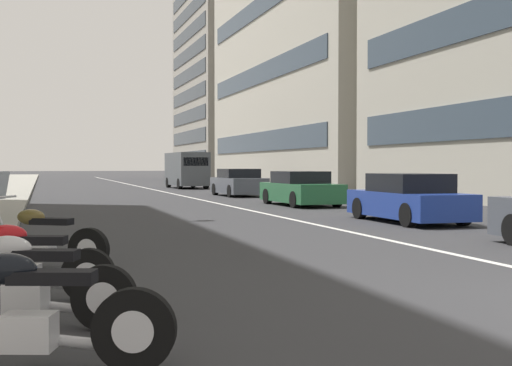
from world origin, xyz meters
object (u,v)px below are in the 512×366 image
object	(u,v)px
motorcycle_nearest_camera	(23,286)
street_lamp_with_banners	(0,47)
motorcycle_mid_row	(24,314)
delivery_van_ahead	(187,169)
motorcycle_by_sign_pole	(39,239)
car_lead_in_lane	(409,199)
car_approaching_light	(301,189)
car_mid_block_traffic	(239,183)
motorcycle_second_in_row	(20,266)

from	to	relation	value
motorcycle_nearest_camera	street_lamp_with_banners	distance (m)	14.95
motorcycle_mid_row	delivery_van_ahead	bearing A→B (deg)	-84.88
delivery_van_ahead	motorcycle_nearest_camera	bearing A→B (deg)	164.32
motorcycle_by_sign_pole	car_lead_in_lane	xyz separation A→B (m)	(5.76, -9.69, 0.19)
car_approaching_light	car_mid_block_traffic	distance (m)	8.63
car_mid_block_traffic	street_lamp_with_banners	distance (m)	16.96
motorcycle_second_in_row	street_lamp_with_banners	bearing A→B (deg)	-68.69
motorcycle_nearest_camera	car_approaching_light	bearing A→B (deg)	-97.64
motorcycle_mid_row	motorcycle_second_in_row	size ratio (longest dim) A/B	1.04
motorcycle_mid_row	street_lamp_with_banners	world-z (taller)	street_lamp_with_banners
car_lead_in_lane	street_lamp_with_banners	size ratio (longest dim) A/B	0.54
motorcycle_mid_row	car_lead_in_lane	bearing A→B (deg)	-112.78
motorcycle_nearest_camera	street_lamp_with_banners	bearing A→B (deg)	-65.16
motorcycle_second_in_row	car_mid_block_traffic	size ratio (longest dim) A/B	0.48
motorcycle_nearest_camera	car_mid_block_traffic	size ratio (longest dim) A/B	0.47
car_lead_in_lane	car_approaching_light	distance (m)	8.22
motorcycle_nearest_camera	car_approaching_light	size ratio (longest dim) A/B	0.45
car_approaching_light	car_mid_block_traffic	bearing A→B (deg)	-1.16
car_lead_in_lane	delivery_van_ahead	world-z (taller)	delivery_van_ahead
motorcycle_mid_row	motorcycle_second_in_row	xyz separation A→B (m)	(2.77, 0.11, -0.03)
car_approaching_light	street_lamp_with_banners	bearing A→B (deg)	107.81
motorcycle_by_sign_pole	delivery_van_ahead	distance (m)	36.44
car_lead_in_lane	delivery_van_ahead	xyz separation A→B (m)	(29.40, 0.15, 0.68)
motorcycle_mid_row	motorcycle_nearest_camera	bearing A→B (deg)	-70.02
car_approaching_light	motorcycle_second_in_row	bearing A→B (deg)	147.73
motorcycle_by_sign_pole	car_lead_in_lane	distance (m)	11.28
motorcycle_nearest_camera	car_approaching_light	distance (m)	20.48
car_lead_in_lane	car_approaching_light	size ratio (longest dim) A/B	0.96
street_lamp_with_banners	motorcycle_by_sign_pole	bearing A→B (deg)	-174.03
car_mid_block_traffic	street_lamp_with_banners	world-z (taller)	street_lamp_with_banners
car_lead_in_lane	car_mid_block_traffic	bearing A→B (deg)	1.06
motorcycle_nearest_camera	car_mid_block_traffic	xyz separation A→B (m)	(26.61, -9.78, 0.25)
motorcycle_mid_row	car_approaching_light	world-z (taller)	motorcycle_mid_row
delivery_van_ahead	car_approaching_light	bearing A→B (deg)	178.62
motorcycle_by_sign_pole	street_lamp_with_banners	distance (m)	11.23
car_approaching_light	delivery_van_ahead	xyz separation A→B (m)	(21.18, 0.16, 0.69)
motorcycle_second_in_row	car_mid_block_traffic	xyz separation A→B (m)	(25.24, -9.85, 0.25)
motorcycle_second_in_row	delivery_van_ahead	xyz separation A→B (m)	(37.78, -9.73, 0.90)
motorcycle_second_in_row	motorcycle_by_sign_pole	bearing A→B (deg)	-76.74
motorcycle_nearest_camera	car_lead_in_lane	bearing A→B (deg)	-114.16
motorcycle_by_sign_pole	street_lamp_with_banners	size ratio (longest dim) A/B	0.24
motorcycle_by_sign_pole	car_lead_in_lane	world-z (taller)	motorcycle_by_sign_pole
motorcycle_second_in_row	motorcycle_by_sign_pole	world-z (taller)	motorcycle_by_sign_pole
motorcycle_nearest_camera	motorcycle_by_sign_pole	distance (m)	3.99
motorcycle_mid_row	motorcycle_nearest_camera	size ratio (longest dim) A/B	1.05
car_lead_in_lane	car_mid_block_traffic	size ratio (longest dim) A/B	1.00
motorcycle_by_sign_pole	motorcycle_mid_row	bearing A→B (deg)	121.38
motorcycle_by_sign_pole	delivery_van_ahead	size ratio (longest dim) A/B	0.37
motorcycle_nearest_camera	motorcycle_mid_row	bearing A→B (deg)	112.53
car_approaching_light	delivery_van_ahead	distance (m)	21.19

